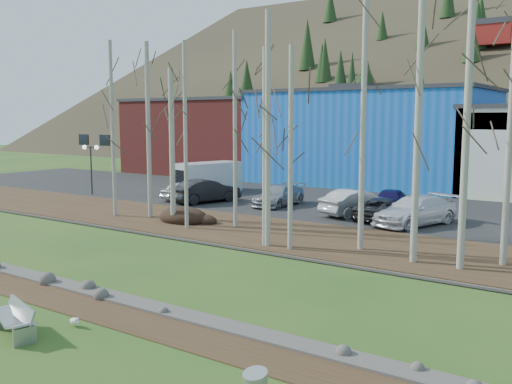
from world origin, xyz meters
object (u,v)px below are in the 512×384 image
Objects in this scene: bench_damaged at (17,320)px; seagull at (75,321)px; car_6 at (415,211)px; van_grey at (205,177)px; car_2 at (279,195)px; car_3 at (389,201)px; car_5 at (385,209)px; street_lamp at (91,156)px; car_0 at (185,190)px; car_1 at (206,191)px; car_4 at (356,202)px.

bench_damaged is 1.52m from seagull.
car_6 is 18.48m from van_grey.
car_3 reaches higher than car_2.
seagull is 22.80m from car_3.
car_5 is at bearing -174.81° from car_6.
street_lamp is at bearing -156.03° from car_6.
street_lamp is 0.66× the size of van_grey.
car_0 is 0.80× the size of car_1.
street_lamp reaches higher than bench_damaged.
van_grey is (-14.15, 3.32, 0.36)m from car_4.
car_0 reaches higher than car_5.
street_lamp reaches higher than car_4.
car_0 is (-13.59, 19.97, 0.62)m from seagull.
car_2 is (14.41, 3.29, -2.23)m from street_lamp.
car_2 is at bearing 117.11° from seagull.
bench_damaged is 0.38× the size of car_6.
car_5 is 16.57m from van_grey.
car_4 reaches higher than car_2.
car_4 is (-0.89, 20.71, 0.74)m from seagull.
car_4 is at bearing 106.29° from bench_damaged.
car_5 is 0.82× the size of van_grey.
car_2 is at bearing -3.42° from car_5.
car_4 reaches higher than car_3.
van_grey is (-3.57, 4.28, 0.34)m from car_1.
car_1 is 5.06m from car_2.
car_3 is at bearing -99.69° from car_4.
car_3 is (13.91, 2.82, 0.06)m from car_0.
seagull is at bearing 137.42° from car_1.
van_grey is at bearing 163.65° from car_3.
car_6 is (2.61, -3.03, 0.06)m from car_3.
street_lamp is 0.80× the size of car_2.
street_lamp is (-21.09, 18.07, 2.87)m from seagull.
seagull is at bearing -74.09° from car_2.
car_2 is at bearing 14.29° from car_4.
seagull is 22.85m from car_1.
car_6 is (14.40, 0.00, -0.01)m from car_1.
street_lamp reaches higher than car_5.
car_6 is at bearing 96.00° from bench_damaged.
car_0 is 12.72m from car_4.
car_4 is at bearing -157.55° from car_1.
car_4 is (-0.12, 21.99, 0.47)m from bench_damaged.
bench_damaged is 4.82× the size of seagull.
street_lamp is at bearing 10.37° from car_5.
car_1 is at bearing 25.84° from car_4.
car_1 is at bearing -2.57° from street_lamp.
bench_damaged is at bearing 89.87° from car_5.
street_lamp is 0.88× the size of car_3.
van_grey is at bearing 7.46° from car_4.
car_1 reaches higher than seagull.
car_2 is 7.14m from car_3.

